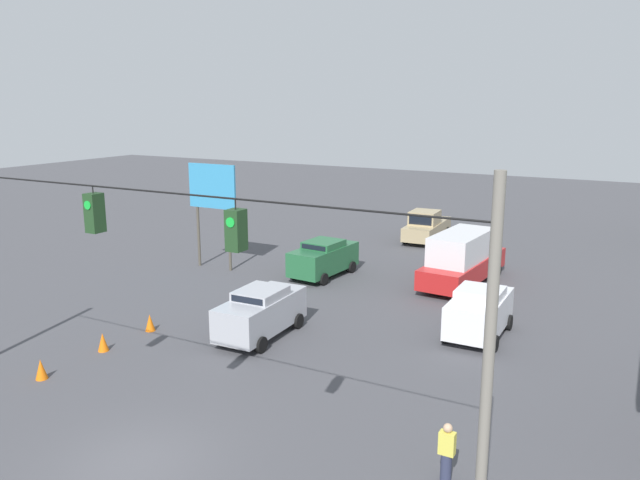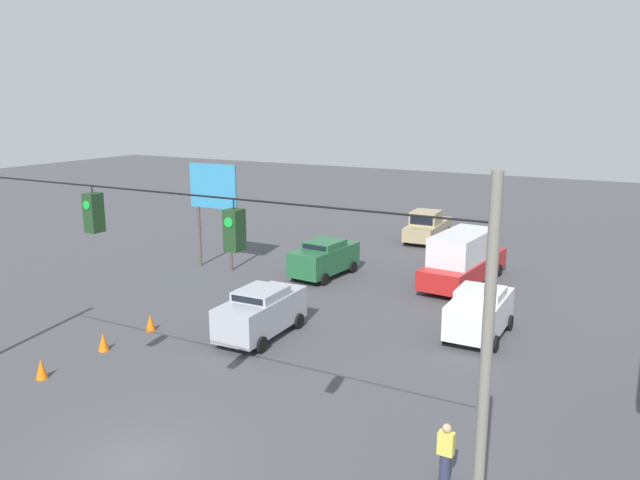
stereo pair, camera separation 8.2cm
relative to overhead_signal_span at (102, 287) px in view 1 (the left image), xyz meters
The scene contains 12 objects.
ground_plane 5.10m from the overhead_signal_span, 87.23° to the right, with size 140.00×140.00×0.00m, color #47474C.
overhead_signal_span is the anchor object (origin of this frame).
pickup_truck_tan_withflow_deep 30.38m from the overhead_signal_span, 85.86° to the right, with size 2.34×5.65×2.12m.
sedan_white_oncoming_far 15.68m from the overhead_signal_span, 111.45° to the right, with size 2.14×4.04×2.01m.
sedan_green_withflow_far 19.75m from the overhead_signal_span, 77.61° to the right, with size 2.36×4.58×1.98m.
sedan_silver_withflow_mid 10.89m from the overhead_signal_span, 77.51° to the right, with size 2.11×4.53×2.00m.
box_truck_red_oncoming_deep 21.58m from the overhead_signal_span, 97.72° to the right, with size 2.88×7.32×2.76m.
traffic_cone_nearest 8.63m from the overhead_signal_span, 23.99° to the right, with size 0.41×0.41×0.71m, color orange.
traffic_cone_second 9.96m from the overhead_signal_span, 40.68° to the right, with size 0.41×0.41×0.71m, color orange.
traffic_cone_third 11.50m from the overhead_signal_span, 51.14° to the right, with size 0.41×0.41×0.71m, color orange.
roadside_billboard 20.31m from the overhead_signal_span, 59.16° to the right, with size 3.13×0.16×5.93m.
pedestrian 9.37m from the overhead_signal_span, 152.42° to the right, with size 0.40×0.28×1.58m.
Camera 1 is at (-11.32, 10.59, 9.38)m, focal length 35.00 mm.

